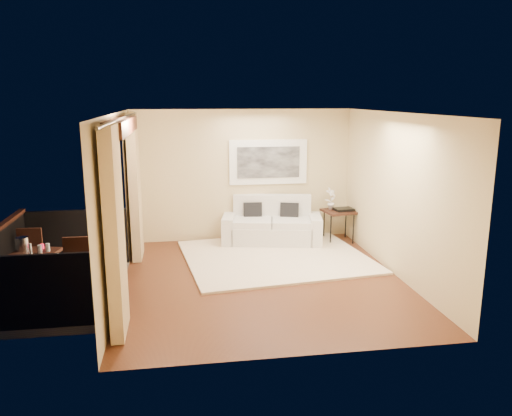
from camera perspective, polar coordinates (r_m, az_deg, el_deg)
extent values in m
plane|color=#592D1A|center=(8.29, 0.80, -8.21)|extent=(5.00, 5.00, 0.00)
plane|color=white|center=(7.75, 0.86, 10.80)|extent=(5.00, 5.00, 0.00)
plane|color=beige|center=(10.34, -1.50, 3.75)|extent=(4.50, 0.00, 4.50)
plane|color=beige|center=(5.53, 5.20, -4.21)|extent=(4.50, 0.00, 4.50)
plane|color=beige|center=(8.57, 15.84, 1.41)|extent=(0.00, 5.00, 5.00)
plane|color=beige|center=(9.66, -14.36, 2.72)|extent=(0.00, 2.70, 2.70)
plane|color=beige|center=(6.07, -17.50, -3.22)|extent=(0.00, 2.70, 2.70)
plane|color=beige|center=(7.70, -16.10, 9.19)|extent=(0.00, 2.40, 2.40)
cube|color=#331811|center=(7.69, -15.19, 9.01)|extent=(0.28, 2.40, 0.22)
cube|color=#605B56|center=(8.41, -21.17, -9.22)|extent=(1.80, 2.60, 0.12)
cube|color=black|center=(8.46, -27.20, -5.63)|extent=(0.06, 2.60, 1.00)
cube|color=black|center=(9.41, -19.86, -3.20)|extent=(1.80, 0.06, 1.00)
cube|color=black|center=(7.06, -23.67, -8.76)|extent=(1.80, 0.06, 1.00)
cube|color=#D8BA85|center=(9.36, -13.66, 2.26)|extent=(0.16, 0.75, 2.62)
cube|color=#D8BA85|center=(6.35, -15.85, -2.72)|extent=(0.16, 0.75, 2.62)
cylinder|color=#4C473F|center=(7.68, -15.09, 9.84)|extent=(0.04, 4.80, 0.04)
cube|color=white|center=(10.35, 1.41, 5.27)|extent=(1.62, 0.05, 0.92)
cube|color=black|center=(10.32, 1.45, 5.24)|extent=(1.30, 0.02, 0.64)
cube|color=#F8E5C7|center=(9.37, 2.21, -5.57)|extent=(3.59, 3.22, 0.04)
cube|color=silver|center=(10.20, 1.82, -3.00)|extent=(1.74, 1.14, 0.40)
cube|color=silver|center=(10.43, 1.84, -0.56)|extent=(1.62, 0.50, 0.78)
cube|color=silver|center=(10.21, -3.12, -2.44)|extent=(0.38, 0.88, 0.59)
cube|color=silver|center=(10.21, 6.77, -2.51)|extent=(0.38, 0.88, 0.59)
cube|color=silver|center=(10.11, -0.37, -1.58)|extent=(0.88, 0.88, 0.13)
cube|color=silver|center=(10.11, 4.03, -1.61)|extent=(0.88, 0.88, 0.13)
cube|color=black|center=(10.29, -0.37, -0.41)|extent=(0.39, 0.21, 0.39)
cube|color=black|center=(10.29, 3.84, -0.45)|extent=(0.41, 0.28, 0.39)
cube|color=#331811|center=(10.42, 9.46, -0.38)|extent=(0.69, 0.69, 0.04)
cylinder|color=black|center=(10.21, 8.54, -2.51)|extent=(0.03, 0.03, 0.61)
cylinder|color=black|center=(10.36, 11.07, -2.39)|extent=(0.03, 0.03, 0.61)
cylinder|color=black|center=(10.65, 7.78, -1.85)|extent=(0.03, 0.03, 0.61)
cylinder|color=black|center=(10.79, 10.21, -1.74)|extent=(0.03, 0.03, 0.61)
cube|color=black|center=(10.42, 9.98, -0.15)|extent=(0.41, 0.32, 0.05)
imported|color=white|center=(10.44, 8.55, 1.07)|extent=(0.29, 0.26, 0.46)
cube|color=#331811|center=(8.00, -24.13, -4.83)|extent=(0.75, 0.75, 0.05)
cylinder|color=#331811|center=(7.96, -26.09, -7.88)|extent=(0.04, 0.04, 0.67)
cylinder|color=#331811|center=(7.82, -22.58, -7.89)|extent=(0.04, 0.04, 0.67)
cylinder|color=#331811|center=(8.41, -25.11, -6.71)|extent=(0.04, 0.04, 0.67)
cylinder|color=#331811|center=(8.28, -21.79, -6.70)|extent=(0.04, 0.04, 0.67)
cube|color=#331811|center=(9.03, -23.92, -4.79)|extent=(0.41, 0.41, 0.05)
cube|color=#331811|center=(8.81, -24.40, -3.70)|extent=(0.39, 0.07, 0.50)
cylinder|color=#331811|center=(9.19, -22.57, -5.79)|extent=(0.03, 0.03, 0.39)
cylinder|color=#331811|center=(9.28, -24.42, -5.77)|extent=(0.03, 0.03, 0.39)
cylinder|color=#331811|center=(8.90, -23.15, -6.42)|extent=(0.03, 0.03, 0.39)
cylinder|color=#331811|center=(9.00, -25.05, -6.38)|extent=(0.03, 0.03, 0.39)
cube|color=#331811|center=(7.54, -19.68, -7.43)|extent=(0.43, 0.43, 0.05)
cube|color=#331811|center=(7.64, -19.55, -5.14)|extent=(0.43, 0.05, 0.56)
cylinder|color=#331811|center=(7.50, -21.11, -9.60)|extent=(0.03, 0.03, 0.44)
cylinder|color=#331811|center=(7.43, -18.48, -9.61)|extent=(0.03, 0.03, 0.44)
cylinder|color=#331811|center=(7.81, -20.57, -8.66)|extent=(0.03, 0.03, 0.44)
cylinder|color=#331811|center=(7.74, -18.04, -8.65)|extent=(0.03, 0.03, 0.44)
cylinder|color=silver|center=(8.14, -25.13, -3.73)|extent=(0.18, 0.18, 0.20)
cylinder|color=red|center=(8.13, -23.25, -4.06)|extent=(0.06, 0.06, 0.07)
cylinder|color=white|center=(7.83, -24.36, -4.35)|extent=(0.04, 0.04, 0.18)
cylinder|color=white|center=(7.92, -23.48, -4.31)|extent=(0.06, 0.06, 0.12)
cylinder|color=white|center=(7.95, -22.70, -4.17)|extent=(0.06, 0.06, 0.12)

